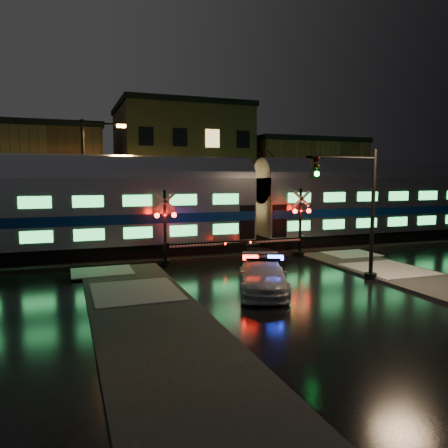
{
  "coord_description": "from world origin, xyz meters",
  "views": [
    {
      "loc": [
        -9.14,
        -20.96,
        4.85
      ],
      "look_at": [
        -0.57,
        2.5,
        2.2
      ],
      "focal_mm": 35.0,
      "sensor_mm": 36.0,
      "label": 1
    }
  ],
  "objects_px": {
    "police_car": "(263,276)",
    "crossing_signal_right": "(296,229)",
    "traffic_light": "(356,212)",
    "streetlight": "(89,176)",
    "crossing_signal_left": "(172,235)"
  },
  "relations": [
    {
      "from": "crossing_signal_right",
      "to": "crossing_signal_left",
      "type": "xyz_separation_m",
      "value": [
        -7.71,
        -0.0,
        -0.01
      ]
    },
    {
      "from": "police_car",
      "to": "streetlight",
      "type": "xyz_separation_m",
      "value": [
        -6.29,
        13.43,
        4.24
      ]
    },
    {
      "from": "streetlight",
      "to": "crossing_signal_left",
      "type": "bearing_deg",
      "value": -59.53
    },
    {
      "from": "police_car",
      "to": "crossing_signal_left",
      "type": "bearing_deg",
      "value": 130.7
    },
    {
      "from": "police_car",
      "to": "crossing_signal_right",
      "type": "distance_m",
      "value": 8.67
    },
    {
      "from": "traffic_light",
      "to": "streetlight",
      "type": "bearing_deg",
      "value": 141.34
    },
    {
      "from": "traffic_light",
      "to": "crossing_signal_right",
      "type": "bearing_deg",
      "value": 96.73
    },
    {
      "from": "crossing_signal_right",
      "to": "traffic_light",
      "type": "xyz_separation_m",
      "value": [
        -0.47,
        -6.43,
        1.54
      ]
    },
    {
      "from": "crossing_signal_left",
      "to": "traffic_light",
      "type": "relative_size",
      "value": 0.96
    },
    {
      "from": "police_car",
      "to": "streetlight",
      "type": "height_order",
      "value": "streetlight"
    },
    {
      "from": "police_car",
      "to": "traffic_light",
      "type": "height_order",
      "value": "traffic_light"
    },
    {
      "from": "police_car",
      "to": "crossing_signal_right",
      "type": "height_order",
      "value": "crossing_signal_right"
    },
    {
      "from": "crossing_signal_right",
      "to": "traffic_light",
      "type": "relative_size",
      "value": 0.96
    },
    {
      "from": "traffic_light",
      "to": "police_car",
      "type": "bearing_deg",
      "value": -165.46
    },
    {
      "from": "streetlight",
      "to": "crossing_signal_right",
      "type": "bearing_deg",
      "value": -29.89
    }
  ]
}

